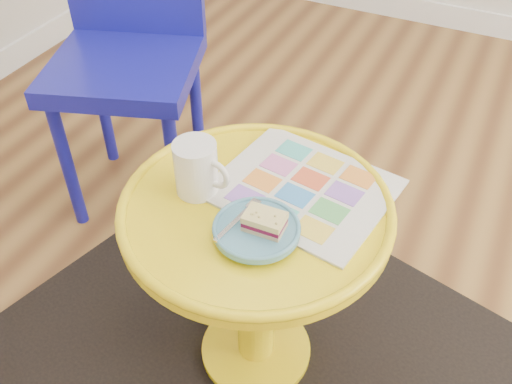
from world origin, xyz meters
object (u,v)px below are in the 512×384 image
at_px(plate, 257,230).
at_px(side_table, 256,255).
at_px(mug, 197,167).
at_px(chair, 128,37).
at_px(newspaper, 303,188).

bearing_deg(plate, side_table, 116.53).
bearing_deg(plate, mug, 157.91).
bearing_deg(chair, newspaper, -47.57).
distance_m(side_table, mug, 0.26).
xyz_separation_m(mug, plate, (0.17, -0.07, -0.05)).
xyz_separation_m(newspaper, mug, (-0.20, -0.10, 0.06)).
bearing_deg(newspaper, chair, 160.39).
xyz_separation_m(chair, mug, (0.55, -0.51, 0.06)).
relative_size(newspaper, mug, 2.73).
bearing_deg(mug, plate, -14.81).
bearing_deg(plate, chair, 141.17).
distance_m(mug, plate, 0.19).
xyz_separation_m(side_table, chair, (-0.68, 0.50, 0.17)).
height_order(mug, plate, mug).
bearing_deg(chair, mug, -61.95).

